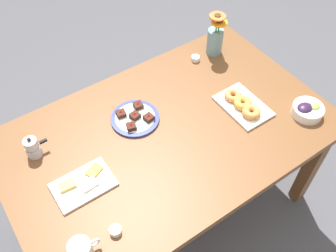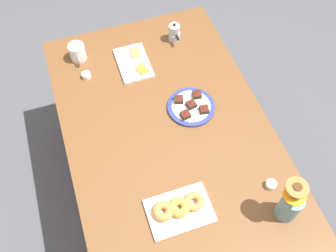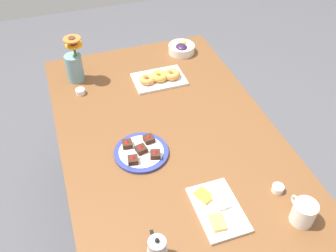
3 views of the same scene
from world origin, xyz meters
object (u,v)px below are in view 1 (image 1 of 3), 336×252
at_px(coffee_mug, 81,251).
at_px(croissant_platter, 243,105).
at_px(jam_cup_berry, 115,231).
at_px(moka_pot, 33,148).
at_px(dessert_plate, 135,118).
at_px(grape_bowl, 307,110).
at_px(cheese_platter, 83,184).
at_px(flower_vase, 215,39).
at_px(jam_cup_honey, 195,58).
at_px(dining_table, 168,142).

height_order(coffee_mug, croissant_platter, coffee_mug).
height_order(jam_cup_berry, moka_pot, moka_pot).
height_order(croissant_platter, dessert_plate, dessert_plate).
height_order(grape_bowl, dessert_plate, grape_bowl).
height_order(grape_bowl, cheese_platter, grape_bowl).
height_order(coffee_mug, dessert_plate, coffee_mug).
bearing_deg(coffee_mug, dessert_plate, 42.46).
xyz_separation_m(jam_cup_berry, flower_vase, (1.03, 0.65, 0.08)).
xyz_separation_m(cheese_platter, flower_vase, (1.04, 0.38, 0.08)).
xyz_separation_m(jam_cup_honey, jam_cup_berry, (-0.89, -0.65, 0.00)).
distance_m(cheese_platter, dessert_plate, 0.43).
xyz_separation_m(grape_bowl, flower_vase, (-0.08, 0.64, 0.06)).
distance_m(cheese_platter, flower_vase, 1.11).
distance_m(jam_cup_honey, moka_pot, 1.02).
bearing_deg(dining_table, flower_vase, 31.32).
distance_m(grape_bowl, jam_cup_berry, 1.11).
bearing_deg(croissant_platter, dessert_plate, 153.73).
bearing_deg(coffee_mug, jam_cup_honey, 32.55).
xyz_separation_m(jam_cup_berry, dessert_plate, (0.37, 0.47, -0.00)).
height_order(grape_bowl, jam_cup_honey, grape_bowl).
bearing_deg(jam_cup_honey, cheese_platter, -156.97).
xyz_separation_m(jam_cup_honey, flower_vase, (0.13, -0.00, 0.08)).
relative_size(dining_table, moka_pot, 13.45).
xyz_separation_m(dining_table, flower_vase, (0.56, 0.34, 0.18)).
relative_size(dining_table, coffee_mug, 12.98).
relative_size(coffee_mug, jam_cup_berry, 2.57).
distance_m(coffee_mug, grape_bowl, 1.25).
bearing_deg(cheese_platter, jam_cup_berry, -88.02).
bearing_deg(dining_table, jam_cup_berry, -146.41).
height_order(coffee_mug, cheese_platter, coffee_mug).
xyz_separation_m(cheese_platter, jam_cup_honey, (0.90, 0.38, 0.01)).
xyz_separation_m(croissant_platter, dessert_plate, (-0.50, 0.24, -0.01)).
relative_size(cheese_platter, jam_cup_honey, 5.42).
bearing_deg(jam_cup_honey, dining_table, -141.23).
distance_m(croissant_platter, moka_pot, 1.04).
height_order(cheese_platter, croissant_platter, croissant_platter).
xyz_separation_m(coffee_mug, grape_bowl, (1.25, 0.02, -0.02)).
xyz_separation_m(dining_table, cheese_platter, (-0.47, -0.04, 0.09)).
bearing_deg(jam_cup_honey, coffee_mug, -147.45).
relative_size(grape_bowl, jam_cup_berry, 3.27).
bearing_deg(jam_cup_honey, flower_vase, -0.97).
distance_m(dining_table, dessert_plate, 0.21).
height_order(jam_cup_berry, dessert_plate, dessert_plate).
height_order(coffee_mug, grape_bowl, coffee_mug).
relative_size(flower_vase, moka_pot, 2.24).
xyz_separation_m(dining_table, dessert_plate, (-0.09, 0.16, 0.10)).
bearing_deg(flower_vase, moka_pot, -174.71).
distance_m(coffee_mug, jam_cup_berry, 0.15).
distance_m(jam_cup_berry, moka_pot, 0.56).
bearing_deg(moka_pot, dessert_plate, -9.18).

